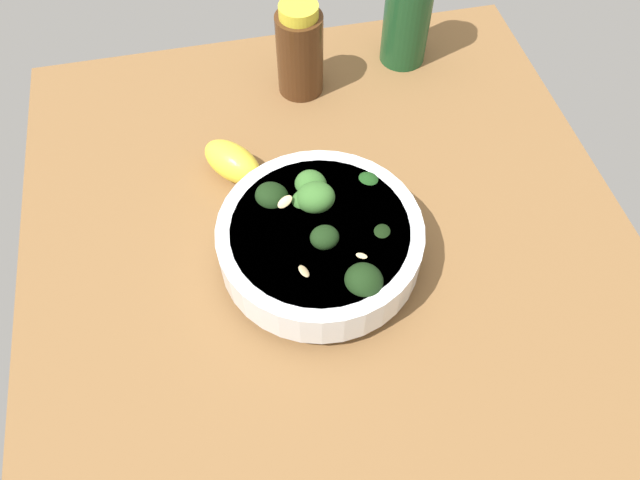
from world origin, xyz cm
name	(u,v)px	position (x,y,z in cm)	size (l,w,h in cm)	color
ground_plane	(325,230)	(0.00, 0.00, -2.16)	(69.03, 69.03, 4.32)	brown
bowl_of_broccoli	(321,239)	(-1.64, -5.19, 3.99)	(21.57, 21.57, 8.97)	white
lemon_wedge	(233,162)	(-9.28, 9.11, 2.21)	(8.19, 4.29, 4.42)	yellow
bottle_tall	(300,51)	(1.70, 22.54, 6.14)	(6.06, 6.06, 12.76)	#472814
bottle_short	(409,5)	(16.93, 25.61, 8.50)	(6.31, 6.31, 18.17)	#194723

